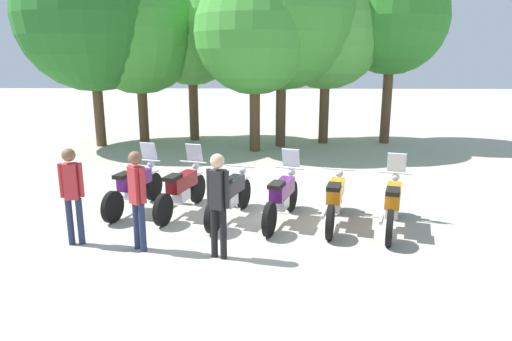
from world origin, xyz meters
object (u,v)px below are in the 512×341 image
tree_6 (392,19)px  person_1 (218,198)px  tree_4 (282,15)px  motorcycle_2 (230,195)px  tree_5 (327,32)px  person_0 (137,193)px  motorcycle_3 (282,197)px  tree_2 (191,38)px  motorcycle_1 (182,189)px  motorcycle_0 (135,186)px  tree_0 (91,17)px  tree_3 (255,33)px  motorcycle_4 (335,199)px  tree_1 (138,31)px  motorcycle_5 (393,203)px  person_2 (72,189)px

tree_6 → person_1: bearing=-116.6°
tree_4 → tree_6: size_ratio=1.10×
motorcycle_2 → tree_5: 9.76m
person_0 → motorcycle_3: bearing=-19.0°
tree_2 → motorcycle_2: bearing=-76.8°
motorcycle_2 → motorcycle_3: size_ratio=1.00×
motorcycle_1 → tree_4: (2.25, 7.54, 4.11)m
motorcycle_0 → person_0: person_0 is taller
motorcycle_0 → motorcycle_2: 2.13m
tree_0 → tree_3: tree_0 is taller
motorcycle_1 → motorcycle_2: bearing=-93.0°
motorcycle_4 → tree_1: tree_1 is taller
motorcycle_3 → tree_1: bearing=48.3°
tree_1 → tree_0: bearing=-156.8°
tree_4 → tree_5: 1.88m
tree_5 → motorcycle_4: bearing=-95.2°
motorcycle_5 → tree_0: tree_0 is taller
motorcycle_5 → tree_3: bearing=38.1°
tree_0 → tree_4: 6.62m
tree_0 → tree_5: tree_0 is taller
person_1 → tree_6: (5.25, 10.51, 3.51)m
tree_3 → tree_1: bearing=161.6°
motorcycle_3 → tree_6: 10.52m
motorcycle_5 → tree_3: tree_3 is taller
motorcycle_1 → tree_3: (1.34, 6.61, 3.44)m
tree_0 → tree_2: 3.58m
tree_4 → motorcycle_5: bearing=-77.4°
motorcycle_5 → person_2: size_ratio=1.24×
tree_1 → person_1: bearing=-69.1°
motorcycle_3 → person_2: (-3.62, -1.23, 0.48)m
motorcycle_0 → tree_4: (3.29, 7.39, 4.11)m
motorcycle_4 → tree_3: bearing=27.8°
motorcycle_0 → tree_3: size_ratio=0.35×
person_2 → tree_1: 10.33m
tree_2 → person_2: bearing=-92.4°
motorcycle_4 → tree_3: size_ratio=0.36×
motorcycle_5 → tree_1: size_ratio=0.33×
motorcycle_0 → motorcycle_3: (3.10, -0.64, 0.00)m
person_2 → tree_5: size_ratio=0.28×
motorcycle_0 → person_1: bearing=-122.6°
person_1 → tree_4: size_ratio=0.24×
motorcycle_0 → tree_2: 9.25m
motorcycle_1 → tree_6: bearing=-20.3°
person_0 → tree_1: 10.74m
motorcycle_3 → person_1: 2.09m
motorcycle_0 → tree_2: (-0.08, 8.61, 3.39)m
motorcycle_0 → person_1: person_1 is taller
person_1 → motorcycle_2: bearing=-157.7°
tree_0 → tree_5: 8.33m
motorcycle_2 → tree_0: (-5.40, 7.77, 4.05)m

